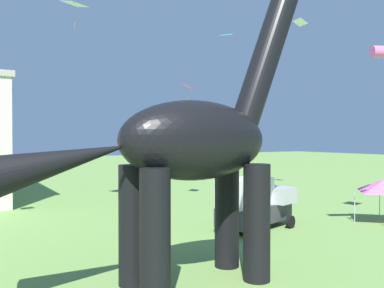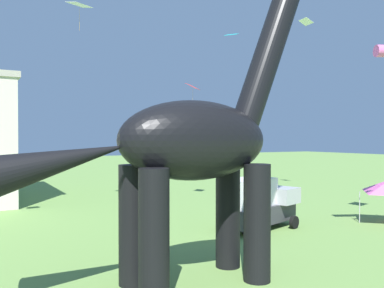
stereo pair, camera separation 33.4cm
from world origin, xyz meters
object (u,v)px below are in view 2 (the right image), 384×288
dinosaur_sculpture (194,140)px  kite_apex (193,87)px  kite_far_right (306,22)px  parked_box_truck (257,203)px  kite_mid_left (231,34)px  kite_high_right (79,5)px

dinosaur_sculpture → kite_apex: bearing=56.4°
kite_apex → kite_far_right: bearing=-5.8°
parked_box_truck → kite_apex: (1.64, 11.17, 8.62)m
dinosaur_sculpture → kite_mid_left: bearing=47.0°
kite_high_right → kite_mid_left: kite_high_right is taller
parked_box_truck → kite_apex: 14.20m
parked_box_truck → kite_far_right: (13.98, 9.93, 15.76)m
dinosaur_sculpture → kite_mid_left: dinosaur_sculpture is taller
dinosaur_sculpture → parked_box_truck: bearing=33.4°
dinosaur_sculpture → kite_high_right: bearing=86.1°
kite_apex → dinosaur_sculpture: bearing=-119.1°
kite_apex → kite_mid_left: (3.99, -0.19, 5.06)m
kite_apex → kite_high_right: bearing=-180.0°
kite_high_right → kite_mid_left: (13.93, -0.19, -0.56)m
kite_high_right → kite_apex: kite_high_right is taller
parked_box_truck → kite_mid_left: kite_mid_left is taller
kite_apex → kite_mid_left: size_ratio=1.30×
dinosaur_sculpture → kite_high_right: 20.28m
kite_far_right → kite_apex: (-12.33, 1.24, -7.15)m
kite_mid_left → kite_far_right: bearing=-7.2°
kite_far_right → kite_mid_left: 8.66m
kite_far_right → kite_apex: bearing=174.2°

